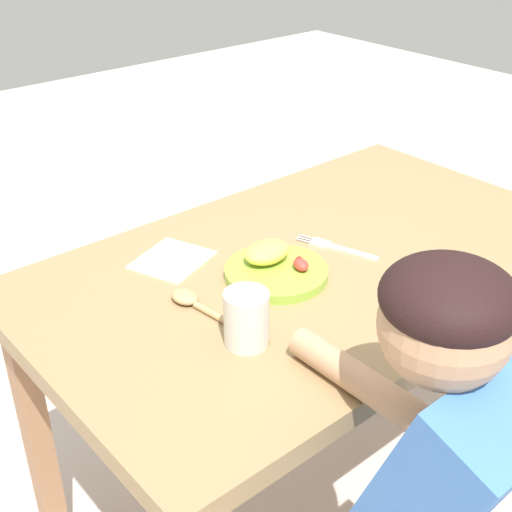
% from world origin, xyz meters
% --- Properties ---
extents(ground_plane, '(8.00, 8.00, 0.00)m').
position_xyz_m(ground_plane, '(0.00, 0.00, 0.00)').
color(ground_plane, beige).
extents(dining_table, '(1.20, 0.71, 0.70)m').
position_xyz_m(dining_table, '(0.00, 0.00, 0.63)').
color(dining_table, '#93754D').
rests_on(dining_table, ground_plane).
extents(plate, '(0.20, 0.20, 0.06)m').
position_xyz_m(plate, '(-0.11, 0.01, 0.72)').
color(plate, '#8EBB3D').
rests_on(plate, dining_table).
extents(fork, '(0.07, 0.18, 0.01)m').
position_xyz_m(fork, '(0.06, 0.00, 0.71)').
color(fork, silver).
rests_on(fork, dining_table).
extents(spoon, '(0.06, 0.23, 0.02)m').
position_xyz_m(spoon, '(-0.30, 0.00, 0.71)').
color(spoon, tan).
rests_on(spoon, dining_table).
extents(drinking_cup, '(0.08, 0.08, 0.10)m').
position_xyz_m(drinking_cup, '(-0.30, -0.13, 0.75)').
color(drinking_cup, silver).
rests_on(drinking_cup, dining_table).
extents(napkin, '(0.18, 0.17, 0.00)m').
position_xyz_m(napkin, '(-0.24, 0.18, 0.71)').
color(napkin, white).
rests_on(napkin, dining_table).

